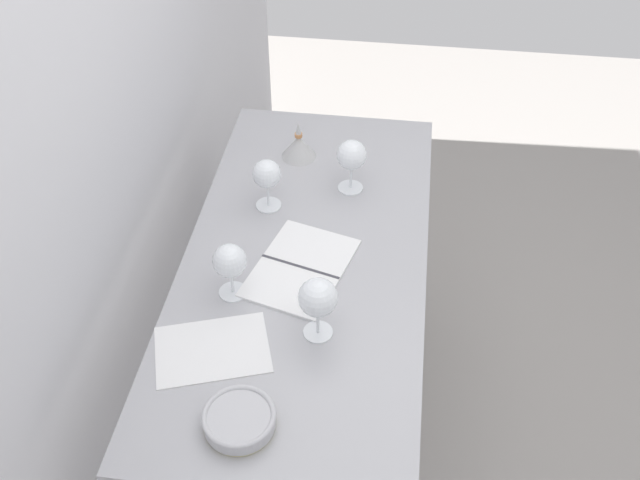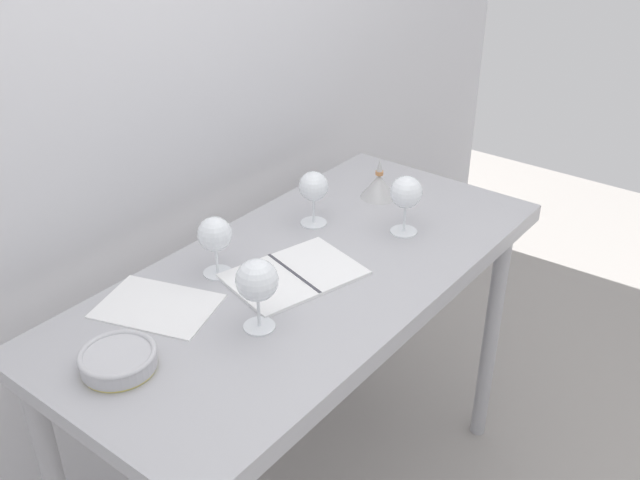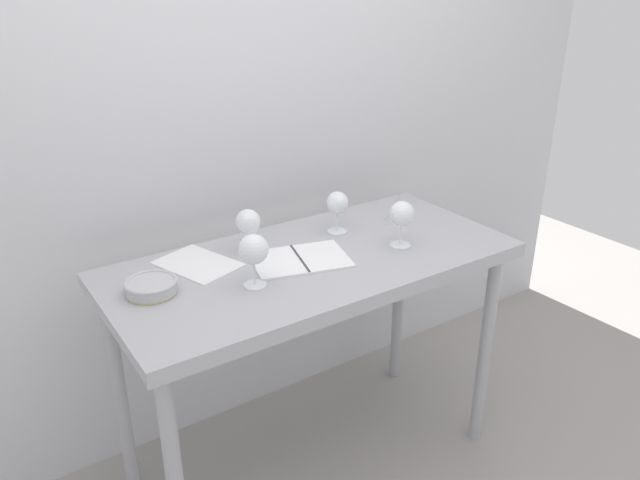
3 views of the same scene
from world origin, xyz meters
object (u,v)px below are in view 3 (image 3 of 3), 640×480
(wine_glass_far_left, at_px, (248,223))
(tasting_bowl, at_px, (151,286))
(wine_glass_far_right, at_px, (337,204))
(open_notebook, at_px, (300,259))
(decanter_funnel, at_px, (398,213))
(wine_glass_near_right, at_px, (402,215))
(tasting_sheet_upper, at_px, (198,264))
(wine_glass_near_left, at_px, (253,251))

(wine_glass_far_left, xyz_separation_m, tasting_bowl, (-0.39, -0.10, -0.08))
(wine_glass_far_right, height_order, open_notebook, wine_glass_far_right)
(wine_glass_far_right, relative_size, decanter_funnel, 1.27)
(wine_glass_near_right, relative_size, decanter_funnel, 1.35)
(wine_glass_near_right, xyz_separation_m, open_notebook, (-0.36, 0.10, -0.11))
(wine_glass_near_right, height_order, decanter_funnel, wine_glass_near_right)
(decanter_funnel, bearing_deg, tasting_sheet_upper, 174.05)
(wine_glass_far_right, relative_size, tasting_bowl, 0.98)
(wine_glass_near_right, relative_size, tasting_bowl, 1.04)
(open_notebook, bearing_deg, wine_glass_far_left, 139.61)
(decanter_funnel, bearing_deg, wine_glass_far_left, 172.92)
(tasting_sheet_upper, bearing_deg, open_notebook, -47.77)
(wine_glass_far_right, bearing_deg, wine_glass_far_left, 175.83)
(wine_glass_far_right, bearing_deg, open_notebook, -151.82)
(wine_glass_near_left, bearing_deg, open_notebook, 19.50)
(wine_glass_near_right, height_order, tasting_bowl, wine_glass_near_right)
(wine_glass_far_right, distance_m, wine_glass_near_right, 0.25)
(wine_glass_far_left, relative_size, decanter_funnel, 1.26)
(tasting_bowl, xyz_separation_m, decanter_funnel, (1.00, 0.03, 0.01))
(open_notebook, xyz_separation_m, tasting_sheet_upper, (-0.30, 0.17, -0.00))
(wine_glass_near_right, bearing_deg, tasting_sheet_upper, 158.34)
(wine_glass_far_right, relative_size, tasting_sheet_upper, 0.59)
(wine_glass_far_left, bearing_deg, tasting_bowl, -165.19)
(wine_glass_far_left, relative_size, tasting_sheet_upper, 0.58)
(decanter_funnel, bearing_deg, open_notebook, -170.63)
(wine_glass_near_left, xyz_separation_m, wine_glass_near_right, (0.57, -0.02, -0.00))
(wine_glass_far_left, height_order, wine_glass_near_right, wine_glass_near_right)
(wine_glass_near_left, height_order, wine_glass_near_right, wine_glass_near_left)
(decanter_funnel, bearing_deg, tasting_bowl, -178.47)
(wine_glass_far_right, xyz_separation_m, wine_glass_far_left, (-0.35, 0.03, -0.00))
(tasting_sheet_upper, distance_m, decanter_funnel, 0.80)
(wine_glass_near_right, distance_m, decanter_funnel, 0.24)
(tasting_bowl, bearing_deg, wine_glass_near_left, -24.88)
(wine_glass_near_left, relative_size, wine_glass_far_left, 1.10)
(wine_glass_near_right, relative_size, tasting_sheet_upper, 0.62)
(wine_glass_far_left, relative_size, wine_glass_near_right, 0.93)
(open_notebook, distance_m, decanter_funnel, 0.51)
(decanter_funnel, bearing_deg, wine_glass_far_right, 168.91)
(wine_glass_far_right, bearing_deg, wine_glass_near_left, -155.68)
(tasting_sheet_upper, height_order, tasting_bowl, tasting_bowl)
(wine_glass_far_left, bearing_deg, wine_glass_far_right, -4.17)
(open_notebook, bearing_deg, wine_glass_near_right, 0.51)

